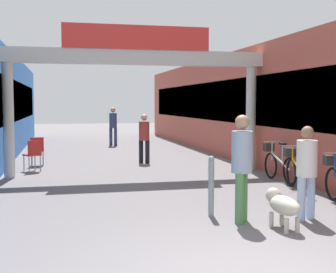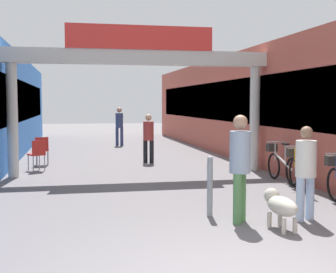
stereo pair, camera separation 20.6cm
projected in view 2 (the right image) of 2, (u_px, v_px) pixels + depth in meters
name	position (u px, v px, depth m)	size (l,w,h in m)	color
storefront_right	(271.00, 106.00, 16.54)	(3.00, 26.00, 3.66)	#B25142
arcade_sign_gateway	(140.00, 70.00, 12.71)	(7.40, 0.47, 4.01)	beige
pedestrian_with_dog	(240.00, 161.00, 7.54)	(0.48, 0.48, 1.76)	#4C7F47
pedestrian_companion	(306.00, 167.00, 7.71)	(0.44, 0.44, 1.57)	#A5BFE0
pedestrian_carrying_crate	(148.00, 135.00, 15.11)	(0.48, 0.48, 1.58)	black
pedestrian_elderly_walking	(119.00, 124.00, 21.19)	(0.47, 0.47, 1.74)	navy
dog_on_leash	(280.00, 205.00, 7.21)	(0.39, 0.83, 0.60)	beige
bicycle_orange_third	(299.00, 171.00, 10.36)	(0.48, 1.67, 0.98)	black
bicycle_silver_farthest	(281.00, 164.00, 11.58)	(0.46, 1.69, 0.98)	black
bollard_post_metal	(210.00, 186.00, 8.01)	(0.10, 0.10, 1.04)	gray
cafe_chair_red_nearer	(37.00, 152.00, 13.33)	(0.54, 0.54, 0.89)	gray
cafe_chair_red_farther	(42.00, 148.00, 14.54)	(0.41, 0.41, 0.89)	gray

